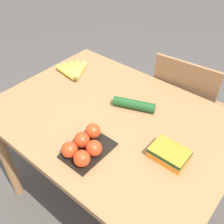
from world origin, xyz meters
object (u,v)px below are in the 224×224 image
chair (184,111)px  carrot_bag (169,153)px  banana_bunch (73,71)px  tomato_pack (85,146)px  cucumber_near (134,104)px

chair → carrot_bag: chair is taller
banana_bunch → tomato_pack: 0.64m
chair → cucumber_near: chair is taller
carrot_bag → cucumber_near: bearing=151.0°
chair → cucumber_near: 0.58m
tomato_pack → cucumber_near: 0.38m
banana_bunch → carrot_bag: 0.82m
chair → carrot_bag: size_ratio=5.80×
chair → cucumber_near: size_ratio=4.13×
chair → carrot_bag: (0.22, -0.65, 0.31)m
cucumber_near → banana_bunch: bearing=176.7°
banana_bunch → tomato_pack: bearing=-39.1°
tomato_pack → cucumber_near: tomato_pack is taller
tomato_pack → cucumber_near: (-0.01, 0.38, -0.01)m
carrot_bag → banana_bunch: bearing=165.9°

